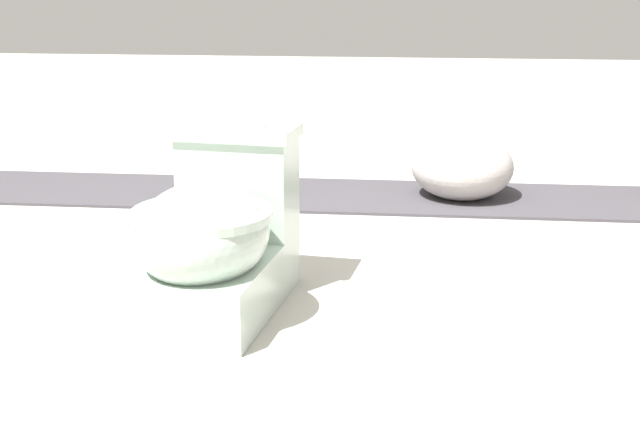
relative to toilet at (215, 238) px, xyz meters
The scene contains 4 objects.
ground_plane 0.30m from the toilet, 122.48° to the right, with size 14.00×14.00×0.00m, color #B7B2A8.
gravel_strip 1.38m from the toilet, 165.78° to the left, with size 0.56×8.00×0.01m, color #423F44.
toilet is the anchor object (origin of this frame).
boulder_near 1.55m from the toilet, 150.36° to the left, with size 0.43×0.43×0.28m, color #B7B2AD.
Camera 1 is at (2.48, 0.71, 0.98)m, focal length 50.00 mm.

